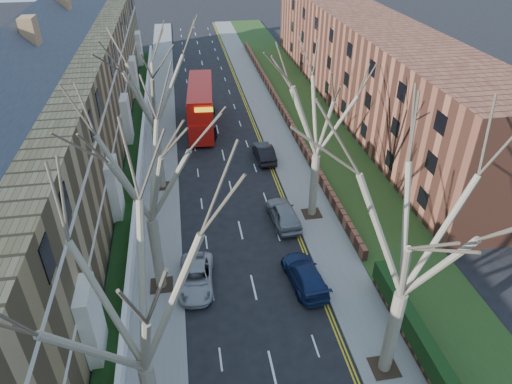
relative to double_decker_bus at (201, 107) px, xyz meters
name	(u,v)px	position (x,y,z in m)	size (l,w,h in m)	color
pavement_left	(160,133)	(-4.49, -0.82, -2.18)	(3.00, 102.00, 0.12)	slate
pavement_right	(272,125)	(7.51, -0.82, -2.18)	(3.00, 102.00, 0.12)	slate
terrace_left	(57,119)	(-12.13, -8.82, 3.29)	(9.70, 78.00, 13.60)	olive
flats_right	(365,64)	(18.97, 3.18, 2.75)	(13.97, 54.00, 10.00)	brown
front_wall_left	(140,166)	(-6.14, -8.82, -1.62)	(0.30, 78.00, 1.00)	white
grass_verge_right	(313,121)	(12.01, -0.82, -2.09)	(6.00, 102.00, 0.06)	#253E16
tree_left_mid	(129,288)	(-4.19, -33.82, 7.32)	(10.50, 10.50, 14.71)	#726851
tree_left_far	(142,157)	(-4.19, -23.82, 7.00)	(10.15, 10.15, 14.22)	#726851
tree_left_dist	(148,77)	(-4.19, -11.82, 7.32)	(10.50, 10.50, 14.71)	#726851
tree_right_mid	(419,220)	(7.21, -31.82, 7.32)	(10.50, 10.50, 14.71)	#726851
tree_right_far	(321,102)	(7.21, -17.82, 7.01)	(10.15, 10.15, 14.22)	#726851
double_decker_bus	(201,107)	(0.00, 0.00, 0.00)	(3.36, 11.02, 4.55)	red
car_left_far	(196,278)	(-2.00, -24.05, -1.60)	(2.12, 4.59, 1.28)	#9B9BA1
car_right_near	(305,275)	(4.75, -24.98, -1.54)	(1.95, 4.80, 1.39)	#16254F
car_right_mid	(284,214)	(4.85, -18.36, -1.45)	(1.86, 4.62, 1.57)	gray
car_right_far	(264,152)	(5.21, -8.32, -1.51)	(1.54, 4.41, 1.45)	black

